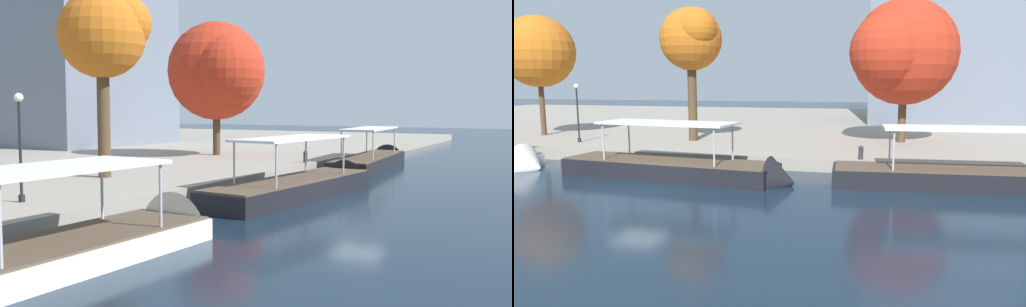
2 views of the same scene
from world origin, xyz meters
TOP-DOWN VIEW (x-y plane):
  - ground_plane at (0.00, 0.00)m, footprint 220.00×220.00m
  - tour_boat_0 at (-14.02, 3.77)m, footprint 11.89×3.80m
  - tour_boat_1 at (0.92, 3.46)m, footprint 14.06×4.08m
  - tour_boat_2 at (16.91, 4.83)m, footprint 14.80×3.95m
  - mooring_bollard_0 at (10.55, 7.65)m, footprint 0.32×0.32m
  - lamp_post at (-11.09, 10.60)m, footprint 0.37×0.37m
  - tree_1 at (-2.79, 13.66)m, footprint 4.82×4.82m
  - tree_2 at (12.73, 16.42)m, footprint 7.97×8.58m

SIDE VIEW (x-z plane):
  - ground_plane at x=0.00m, z-range 0.00..0.00m
  - tour_boat_0 at x=-14.02m, z-range -1.96..2.45m
  - tour_boat_1 at x=0.92m, z-range -1.82..2.50m
  - tour_boat_2 at x=16.91m, z-range -1.75..2.46m
  - mooring_bollard_0 at x=10.55m, z-range 0.84..1.68m
  - lamp_post at x=-11.09m, z-range 1.19..5.68m
  - tree_2 at x=12.73m, z-range 2.09..12.90m
  - tree_1 at x=-2.79m, z-range 3.59..13.90m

